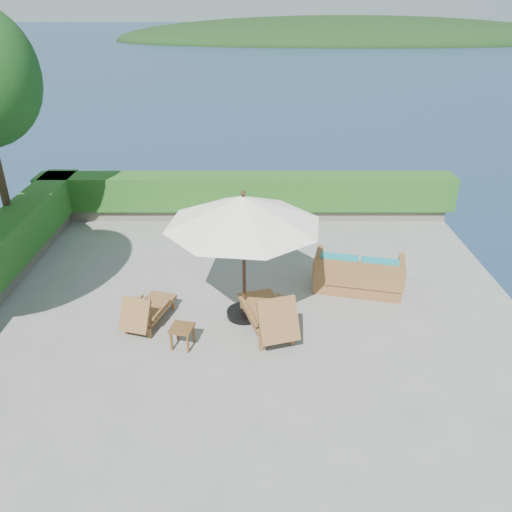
{
  "coord_description": "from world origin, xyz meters",
  "views": [
    {
      "loc": [
        0.29,
        -8.63,
        5.87
      ],
      "look_at": [
        0.3,
        0.8,
        1.1
      ],
      "focal_mm": 35.0,
      "sensor_mm": 36.0,
      "label": 1
    }
  ],
  "objects_px": {
    "patio_umbrella": "(243,212)",
    "lounge_right": "(269,314)",
    "side_table": "(182,331)",
    "lounge_left": "(147,310)",
    "wicker_loveseat": "(358,275)"
  },
  "relations": [
    {
      "from": "patio_umbrella",
      "to": "lounge_right",
      "type": "relative_size",
      "value": 1.94
    },
    {
      "from": "lounge_right",
      "to": "side_table",
      "type": "height_order",
      "value": "lounge_right"
    },
    {
      "from": "lounge_left",
      "to": "side_table",
      "type": "relative_size",
      "value": 3.15
    },
    {
      "from": "lounge_right",
      "to": "side_table",
      "type": "relative_size",
      "value": 3.96
    },
    {
      "from": "lounge_right",
      "to": "wicker_loveseat",
      "type": "xyz_separation_m",
      "value": [
        2.07,
        1.67,
        -0.06
      ]
    },
    {
      "from": "side_table",
      "to": "lounge_left",
      "type": "bearing_deg",
      "value": 138.32
    },
    {
      "from": "lounge_left",
      "to": "side_table",
      "type": "bearing_deg",
      "value": -25.24
    },
    {
      "from": "lounge_left",
      "to": "lounge_right",
      "type": "xyz_separation_m",
      "value": [
        2.46,
        -0.26,
        0.09
      ]
    },
    {
      "from": "patio_umbrella",
      "to": "lounge_left",
      "type": "xyz_separation_m",
      "value": [
        -1.97,
        -0.34,
        -2.0
      ]
    },
    {
      "from": "lounge_left",
      "to": "side_table",
      "type": "height_order",
      "value": "lounge_left"
    },
    {
      "from": "side_table",
      "to": "wicker_loveseat",
      "type": "distance_m",
      "value": 4.29
    },
    {
      "from": "wicker_loveseat",
      "to": "side_table",
      "type": "bearing_deg",
      "value": -137.17
    },
    {
      "from": "lounge_left",
      "to": "wicker_loveseat",
      "type": "distance_m",
      "value": 4.74
    },
    {
      "from": "patio_umbrella",
      "to": "wicker_loveseat",
      "type": "relative_size",
      "value": 1.76
    },
    {
      "from": "patio_umbrella",
      "to": "lounge_right",
      "type": "bearing_deg",
      "value": -50.62
    }
  ]
}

